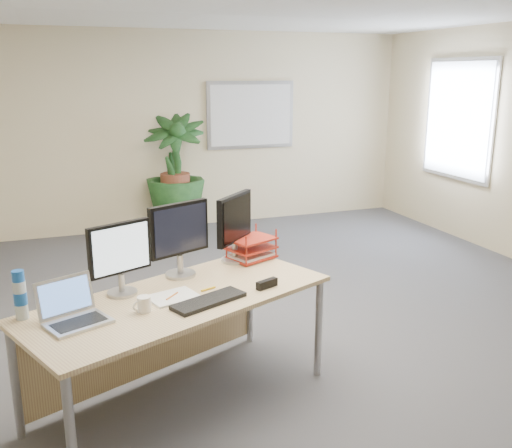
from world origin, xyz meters
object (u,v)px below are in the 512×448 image
object	(u,v)px
desk	(170,315)
floor_plant	(175,178)
monitor_left	(120,254)
laptop	(73,312)
monitor_right	(179,235)

from	to	relation	value
desk	floor_plant	bearing A→B (deg)	77.34
monitor_left	laptop	distance (m)	0.50
monitor_left	laptop	size ratio (longest dim) A/B	1.11
monitor_left	laptop	xyz separation A→B (m)	(-0.32, -0.33, -0.21)
laptop	desk	bearing A→B (deg)	23.50
monitor_left	monitor_right	world-z (taller)	monitor_right
desk	monitor_left	world-z (taller)	monitor_left
desk	monitor_left	bearing A→B (deg)	167.90
monitor_left	laptop	bearing A→B (deg)	-134.14
desk	laptop	distance (m)	0.70
desk	monitor_left	xyz separation A→B (m)	(-0.29, 0.06, 0.43)
monitor_left	monitor_right	distance (m)	0.48
monitor_right	laptop	size ratio (longest dim) A/B	1.23
floor_plant	monitor_left	world-z (taller)	floor_plant
desk	laptop	bearing A→B (deg)	-156.50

